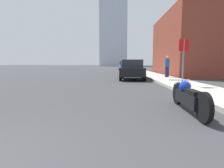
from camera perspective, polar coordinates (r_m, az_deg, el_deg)
The scene contains 8 objects.
sidewalk at distance 41.73m, azimuth 6.74°, elevation 4.90°, with size 2.31×240.00×0.15m.
distant_tower at distance 106.56m, azimuth 0.47°, elevation 25.78°, with size 14.66×14.66×72.64m.
motorcycle at distance 5.08m, azimuth 23.48°, elevation -3.76°, with size 0.62×2.49×0.80m.
parked_car_black at distance 14.25m, azimuth 6.75°, elevation 4.66°, with size 2.25×4.07×1.60m.
parked_car_blue at distance 25.65m, azimuth 4.84°, elevation 5.72°, with size 2.07×3.87×1.81m.
parked_car_white at distance 35.89m, azimuth 3.70°, elevation 5.95°, with size 1.94×4.45×1.77m.
stop_sign at distance 9.73m, azimuth 22.30°, elevation 8.96°, with size 0.57×0.26×2.36m.
pedestrian at distance 15.73m, azimuth 17.56°, elevation 5.60°, with size 0.36×0.25×1.79m.
Camera 1 is at (1.83, -1.53, 1.27)m, focal length 28.00 mm.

